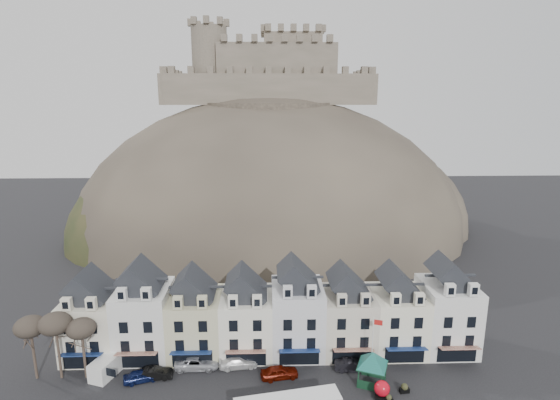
{
  "coord_description": "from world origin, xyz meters",
  "views": [
    {
      "loc": [
        -0.6,
        -37.61,
        33.56
      ],
      "look_at": [
        1.31,
        24.0,
        19.13
      ],
      "focal_mm": 28.0,
      "sensor_mm": 36.0,
      "label": 1
    }
  ],
  "objects_px": {
    "car_black": "(155,374)",
    "car_silver": "(197,362)",
    "red_buoy": "(382,390)",
    "white_van": "(109,365)",
    "car_white": "(238,362)",
    "flagpole": "(373,342)",
    "car_navy": "(141,376)",
    "bus_shelter": "(373,359)",
    "car_charcoal": "(352,365)",
    "car_maroon": "(279,372)"
  },
  "relations": [
    {
      "from": "car_black",
      "to": "car_silver",
      "type": "xyz_separation_m",
      "value": [
        4.87,
        2.09,
        0.06
      ]
    },
    {
      "from": "white_van",
      "to": "car_silver",
      "type": "height_order",
      "value": "white_van"
    },
    {
      "from": "flagpole",
      "to": "car_charcoal",
      "type": "relative_size",
      "value": 1.74
    },
    {
      "from": "white_van",
      "to": "car_charcoal",
      "type": "height_order",
      "value": "white_van"
    },
    {
      "from": "car_white",
      "to": "car_charcoal",
      "type": "height_order",
      "value": "car_charcoal"
    },
    {
      "from": "white_van",
      "to": "car_black",
      "type": "relative_size",
      "value": 1.26
    },
    {
      "from": "white_van",
      "to": "car_white",
      "type": "bearing_deg",
      "value": 21.8
    },
    {
      "from": "car_black",
      "to": "car_silver",
      "type": "height_order",
      "value": "car_silver"
    },
    {
      "from": "car_maroon",
      "to": "bus_shelter",
      "type": "bearing_deg",
      "value": -107.26
    },
    {
      "from": "flagpole",
      "to": "car_charcoal",
      "type": "bearing_deg",
      "value": 159.83
    },
    {
      "from": "car_maroon",
      "to": "car_black",
      "type": "bearing_deg",
      "value": 79.08
    },
    {
      "from": "bus_shelter",
      "to": "car_white",
      "type": "bearing_deg",
      "value": -170.88
    },
    {
      "from": "bus_shelter",
      "to": "red_buoy",
      "type": "height_order",
      "value": "bus_shelter"
    },
    {
      "from": "car_charcoal",
      "to": "red_buoy",
      "type": "bearing_deg",
      "value": -149.75
    },
    {
      "from": "car_navy",
      "to": "bus_shelter",
      "type": "bearing_deg",
      "value": -110.45
    },
    {
      "from": "car_silver",
      "to": "car_white",
      "type": "bearing_deg",
      "value": -90.59
    },
    {
      "from": "car_silver",
      "to": "car_maroon",
      "type": "bearing_deg",
      "value": -103.48
    },
    {
      "from": "red_buoy",
      "to": "white_van",
      "type": "bearing_deg",
      "value": 170.08
    },
    {
      "from": "bus_shelter",
      "to": "car_black",
      "type": "bearing_deg",
      "value": -161.42
    },
    {
      "from": "bus_shelter",
      "to": "white_van",
      "type": "distance_m",
      "value": 32.54
    },
    {
      "from": "white_van",
      "to": "car_navy",
      "type": "height_order",
      "value": "white_van"
    },
    {
      "from": "bus_shelter",
      "to": "car_silver",
      "type": "height_order",
      "value": "bus_shelter"
    },
    {
      "from": "white_van",
      "to": "car_silver",
      "type": "relative_size",
      "value": 0.99
    },
    {
      "from": "car_black",
      "to": "bus_shelter",
      "type": "bearing_deg",
      "value": -100.34
    },
    {
      "from": "flagpole",
      "to": "car_silver",
      "type": "height_order",
      "value": "flagpole"
    },
    {
      "from": "bus_shelter",
      "to": "car_white",
      "type": "distance_m",
      "value": 16.9
    },
    {
      "from": "car_navy",
      "to": "car_white",
      "type": "height_order",
      "value": "same"
    },
    {
      "from": "flagpole",
      "to": "white_van",
      "type": "xyz_separation_m",
      "value": [
        -32.77,
        1.24,
        -3.26
      ]
    },
    {
      "from": "car_black",
      "to": "car_charcoal",
      "type": "distance_m",
      "value": 24.49
    },
    {
      "from": "flagpole",
      "to": "car_navy",
      "type": "xyz_separation_m",
      "value": [
        -28.3,
        -0.47,
        -3.71
      ]
    },
    {
      "from": "white_van",
      "to": "flagpole",
      "type": "bearing_deg",
      "value": 16.83
    },
    {
      "from": "red_buoy",
      "to": "white_van",
      "type": "height_order",
      "value": "white_van"
    },
    {
      "from": "car_silver",
      "to": "car_white",
      "type": "distance_m",
      "value": 5.2
    },
    {
      "from": "car_black",
      "to": "car_white",
      "type": "distance_m",
      "value": 10.29
    },
    {
      "from": "car_charcoal",
      "to": "white_van",
      "type": "bearing_deg",
      "value": 95.59
    },
    {
      "from": "flagpole",
      "to": "white_van",
      "type": "bearing_deg",
      "value": 177.83
    },
    {
      "from": "car_black",
      "to": "red_buoy",
      "type": "bearing_deg",
      "value": -105.98
    },
    {
      "from": "red_buoy",
      "to": "bus_shelter",
      "type": "bearing_deg",
      "value": 100.8
    },
    {
      "from": "car_black",
      "to": "car_silver",
      "type": "distance_m",
      "value": 5.3
    },
    {
      "from": "red_buoy",
      "to": "car_black",
      "type": "distance_m",
      "value": 27.22
    },
    {
      "from": "car_white",
      "to": "car_maroon",
      "type": "bearing_deg",
      "value": -122.71
    },
    {
      "from": "car_silver",
      "to": "car_maroon",
      "type": "height_order",
      "value": "car_maroon"
    },
    {
      "from": "car_navy",
      "to": "white_van",
      "type": "bearing_deg",
      "value": 51.33
    },
    {
      "from": "car_black",
      "to": "car_navy",
      "type": "bearing_deg",
      "value": 98.53
    },
    {
      "from": "bus_shelter",
      "to": "white_van",
      "type": "bearing_deg",
      "value": -163.01
    },
    {
      "from": "white_van",
      "to": "car_white",
      "type": "relative_size",
      "value": 1.13
    },
    {
      "from": "flagpole",
      "to": "car_black",
      "type": "bearing_deg",
      "value": -179.87
    },
    {
      "from": "car_black",
      "to": "car_charcoal",
      "type": "bearing_deg",
      "value": -94.46
    },
    {
      "from": "bus_shelter",
      "to": "red_buoy",
      "type": "xyz_separation_m",
      "value": [
        0.52,
        -2.71,
        -2.17
      ]
    },
    {
      "from": "white_van",
      "to": "car_navy",
      "type": "xyz_separation_m",
      "value": [
        4.47,
        -1.71,
        -0.45
      ]
    }
  ]
}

